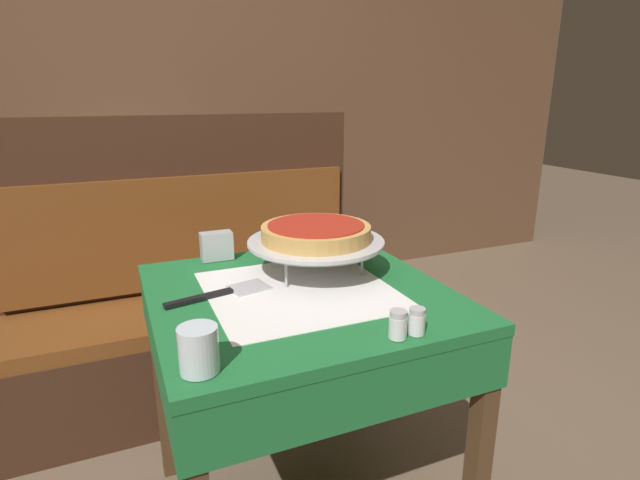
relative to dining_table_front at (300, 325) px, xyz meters
The scene contains 12 objects.
dining_table_front is the anchor object (origin of this frame).
dining_table_rear 1.63m from the dining_table_front, 99.20° to the left, with size 0.70×0.70×0.77m.
booth_bench 0.89m from the dining_table_front, 101.74° to the left, with size 1.51×0.47×1.20m.
back_wall_panel 2.10m from the dining_table_front, 90.00° to the left, with size 6.00×0.04×2.40m, color brown.
pizza_pan_stand 0.24m from the dining_table_front, 47.58° to the left, with size 0.40×0.40×0.10m.
deep_dish_pizza 0.27m from the dining_table_front, 47.58° to the left, with size 0.32×0.32×0.05m.
pizza_server 0.23m from the dining_table_front, 166.37° to the left, with size 0.29×0.11×0.01m.
water_glass_near 0.47m from the dining_table_front, 136.11° to the right, with size 0.08×0.08×0.09m.
salt_shaker 0.38m from the dining_table_front, 73.80° to the right, with size 0.04×0.04×0.06m.
pepper_shaker 0.40m from the dining_table_front, 66.63° to the right, with size 0.04×0.04×0.06m.
napkin_holder 0.41m from the dining_table_front, 113.54° to the left, with size 0.10×0.05×0.09m.
condiment_caddy 1.69m from the dining_table_front, 97.66° to the left, with size 0.15×0.15×0.15m.
Camera 1 is at (-0.44, -1.19, 1.28)m, focal length 28.00 mm.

